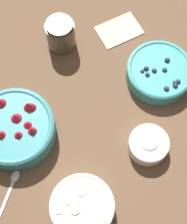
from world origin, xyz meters
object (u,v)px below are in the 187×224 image
Objects in this scene: bowl_bananas at (82,207)px; bowl_cream at (148,144)px; bowl_blueberries at (159,72)px; bowl_strawberries at (15,128)px; jar_chocolate at (61,35)px.

bowl_bananas is 0.24m from bowl_cream.
bowl_strawberries is at bearing 154.75° from bowl_blueberries.
bowl_blueberries is at bearing 11.19° from bowl_bananas.
bowl_strawberries is 0.31m from jar_chocolate.
jar_chocolate is (0.09, 0.40, 0.02)m from bowl_cream.
bowl_bananas is 1.60× the size of jar_chocolate.
bowl_strawberries is 0.43m from bowl_blueberries.
jar_chocolate is (-0.10, 0.29, 0.02)m from bowl_blueberries.
bowl_cream is 1.07× the size of jar_chocolate.
bowl_blueberries is at bearing 29.78° from bowl_cream.
bowl_bananas is at bearing -131.14° from jar_chocolate.
bowl_blueberries is 1.17× the size of bowl_bananas.
jar_chocolate reaches higher than bowl_strawberries.
bowl_strawberries is 1.34× the size of bowl_bananas.
jar_chocolate is at bearing 48.86° from bowl_bananas.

